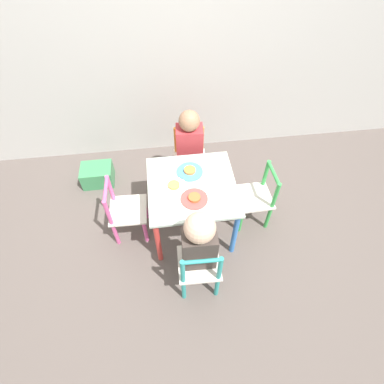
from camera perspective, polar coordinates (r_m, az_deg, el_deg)
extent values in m
plane|color=#5B514C|center=(2.36, 0.00, -6.20)|extent=(6.00, 6.00, 0.00)
cube|color=silver|center=(1.99, 0.00, 1.11)|extent=(0.58, 0.58, 0.02)
cylinder|color=#DB3D38|center=(2.02, -6.47, -9.52)|extent=(0.04, 0.04, 0.45)
cylinder|color=#387AD1|center=(2.07, 8.14, -7.92)|extent=(0.04, 0.04, 0.45)
cylinder|color=yellow|center=(2.33, -7.15, 1.53)|extent=(0.04, 0.04, 0.45)
cylinder|color=#8E51BC|center=(2.37, 5.46, 2.72)|extent=(0.04, 0.04, 0.45)
cube|color=silver|center=(2.45, -0.46, 6.05)|extent=(0.28, 0.28, 0.02)
cylinder|color=orange|center=(2.47, -2.81, 2.07)|extent=(0.03, 0.03, 0.25)
cylinder|color=orange|center=(2.48, 2.10, 2.23)|extent=(0.03, 0.03, 0.25)
cylinder|color=orange|center=(2.62, -2.87, 5.54)|extent=(0.03, 0.03, 0.25)
cylinder|color=orange|center=(2.62, 1.79, 5.69)|extent=(0.03, 0.03, 0.25)
cylinder|color=orange|center=(2.45, -3.10, 9.71)|extent=(0.03, 0.03, 0.26)
cylinder|color=orange|center=(2.45, 1.94, 9.86)|extent=(0.03, 0.03, 0.26)
cylinder|color=orange|center=(2.37, -0.60, 11.91)|extent=(0.21, 0.04, 0.02)
cube|color=silver|center=(1.91, 1.33, -13.37)|extent=(0.27, 0.27, 0.02)
cylinder|color=teal|center=(2.08, 3.90, -12.08)|extent=(0.03, 0.03, 0.25)
cylinder|color=teal|center=(2.07, -2.05, -12.59)|extent=(0.03, 0.03, 0.25)
cylinder|color=teal|center=(2.00, 4.78, -17.45)|extent=(0.03, 0.03, 0.25)
cylinder|color=teal|center=(1.98, -1.59, -18.04)|extent=(0.03, 0.03, 0.25)
cylinder|color=teal|center=(1.77, 5.32, -14.38)|extent=(0.03, 0.03, 0.26)
cylinder|color=teal|center=(1.75, -1.77, -15.03)|extent=(0.03, 0.03, 0.26)
cylinder|color=teal|center=(1.65, 1.90, -13.05)|extent=(0.21, 0.03, 0.02)
cube|color=silver|center=(2.17, -12.07, -3.37)|extent=(0.27, 0.27, 0.02)
cylinder|color=#E5599E|center=(2.20, -8.87, -7.41)|extent=(0.03, 0.03, 0.25)
cylinder|color=#E5599E|center=(2.32, -8.87, -2.99)|extent=(0.03, 0.03, 0.25)
cylinder|color=#E5599E|center=(2.23, -14.32, -7.73)|extent=(0.03, 0.03, 0.25)
cylinder|color=#E5599E|center=(2.35, -14.01, -3.35)|extent=(0.03, 0.03, 0.25)
cylinder|color=#E5599E|center=(2.03, -15.68, -3.97)|extent=(0.03, 0.03, 0.26)
cylinder|color=#E5599E|center=(2.16, -15.25, 0.59)|extent=(0.03, 0.03, 0.26)
cylinder|color=#E5599E|center=(2.01, -16.14, 0.41)|extent=(0.03, 0.21, 0.02)
cube|color=silver|center=(2.24, 11.59, -0.96)|extent=(0.27, 0.27, 0.02)
cylinder|color=green|center=(2.37, 7.95, -1.28)|extent=(0.03, 0.03, 0.25)
cylinder|color=green|center=(2.25, 9.26, -5.46)|extent=(0.03, 0.03, 0.25)
cylinder|color=green|center=(2.43, 12.78, -0.64)|extent=(0.03, 0.03, 0.25)
cylinder|color=green|center=(2.32, 14.31, -4.68)|extent=(0.03, 0.03, 0.25)
cylinder|color=green|center=(2.25, 13.87, 3.38)|extent=(0.03, 0.03, 0.26)
cylinder|color=green|center=(2.12, 15.61, -0.79)|extent=(0.03, 0.03, 0.26)
cylinder|color=green|center=(2.10, 15.33, 3.42)|extent=(0.03, 0.21, 0.02)
cylinder|color=#4C608E|center=(2.45, -1.51, 1.99)|extent=(0.07, 0.07, 0.26)
cylinder|color=#4C608E|center=(2.46, 0.83, 2.07)|extent=(0.07, 0.07, 0.26)
cube|color=#B23338|center=(2.31, -0.47, 8.80)|extent=(0.21, 0.16, 0.34)
sphere|color=#A37556|center=(2.17, -0.51, 13.40)|extent=(0.15, 0.15, 0.15)
cylinder|color=#4C608E|center=(2.08, 2.30, -11.79)|extent=(0.07, 0.07, 0.26)
cylinder|color=#4C608E|center=(2.07, -0.51, -12.03)|extent=(0.07, 0.07, 0.26)
cube|color=#423833|center=(1.78, 1.35, -10.64)|extent=(0.20, 0.15, 0.29)
sphere|color=#DBB293|center=(1.60, 1.49, -6.82)|extent=(0.18, 0.18, 0.18)
cylinder|color=#4C9EE0|center=(2.06, -0.42, 3.90)|extent=(0.18, 0.18, 0.01)
cylinder|color=#D6843D|center=(2.05, -0.42, 4.17)|extent=(0.08, 0.08, 0.02)
cylinder|color=#E54C47|center=(1.90, 0.45, -1.31)|extent=(0.17, 0.17, 0.01)
cylinder|color=#CC6633|center=(1.89, 0.46, -1.05)|extent=(0.08, 0.08, 0.02)
cylinder|color=white|center=(1.97, -3.46, 1.06)|extent=(0.17, 0.17, 0.01)
cylinder|color=gold|center=(1.96, -3.48, 1.33)|extent=(0.08, 0.08, 0.02)
cube|color=#3D8E56|center=(2.70, -17.53, 3.14)|extent=(0.26, 0.20, 0.16)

